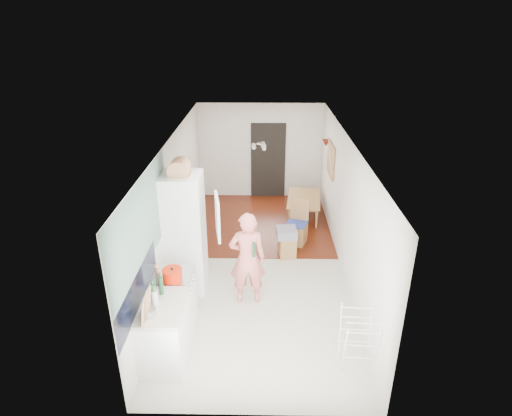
{
  "coord_description": "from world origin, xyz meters",
  "views": [
    {
      "loc": [
        0.06,
        -7.24,
        4.5
      ],
      "look_at": [
        -0.06,
        0.2,
        1.13
      ],
      "focal_mm": 30.0,
      "sensor_mm": 36.0,
      "label": 1
    }
  ],
  "objects_px": {
    "dining_chair": "(297,223)",
    "drying_rack": "(358,340)",
    "stool": "(287,246)",
    "person": "(247,251)",
    "dining_table": "(305,209)"
  },
  "relations": [
    {
      "from": "stool",
      "to": "dining_chair",
      "type": "bearing_deg",
      "value": 67.56
    },
    {
      "from": "dining_chair",
      "to": "drying_rack",
      "type": "distance_m",
      "value": 3.56
    },
    {
      "from": "dining_table",
      "to": "drying_rack",
      "type": "distance_m",
      "value": 4.87
    },
    {
      "from": "dining_chair",
      "to": "drying_rack",
      "type": "bearing_deg",
      "value": -59.55
    },
    {
      "from": "person",
      "to": "dining_table",
      "type": "distance_m",
      "value": 3.69
    },
    {
      "from": "person",
      "to": "dining_chair",
      "type": "height_order",
      "value": "person"
    },
    {
      "from": "dining_table",
      "to": "dining_chair",
      "type": "xyz_separation_m",
      "value": [
        -0.3,
        -1.34,
        0.28
      ]
    },
    {
      "from": "person",
      "to": "dining_table",
      "type": "height_order",
      "value": "person"
    },
    {
      "from": "dining_table",
      "to": "stool",
      "type": "height_order",
      "value": "stool"
    },
    {
      "from": "person",
      "to": "drying_rack",
      "type": "distance_m",
      "value": 2.21
    },
    {
      "from": "person",
      "to": "stool",
      "type": "xyz_separation_m",
      "value": [
        0.75,
        1.5,
        -0.76
      ]
    },
    {
      "from": "dining_table",
      "to": "drying_rack",
      "type": "height_order",
      "value": "drying_rack"
    },
    {
      "from": "dining_chair",
      "to": "stool",
      "type": "xyz_separation_m",
      "value": [
        -0.22,
        -0.53,
        -0.27
      ]
    },
    {
      "from": "dining_chair",
      "to": "stool",
      "type": "distance_m",
      "value": 0.63
    },
    {
      "from": "dining_table",
      "to": "dining_chair",
      "type": "bearing_deg",
      "value": 173.91
    }
  ]
}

